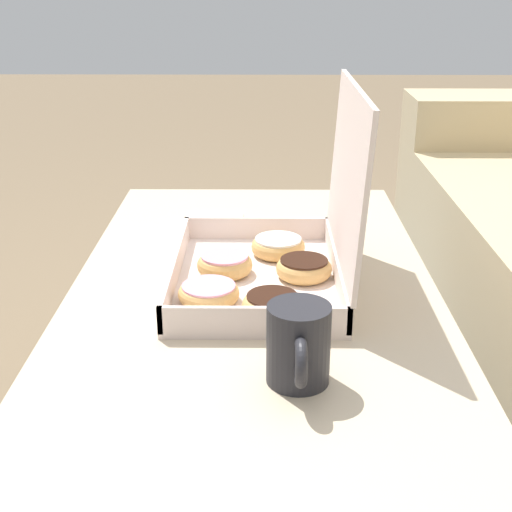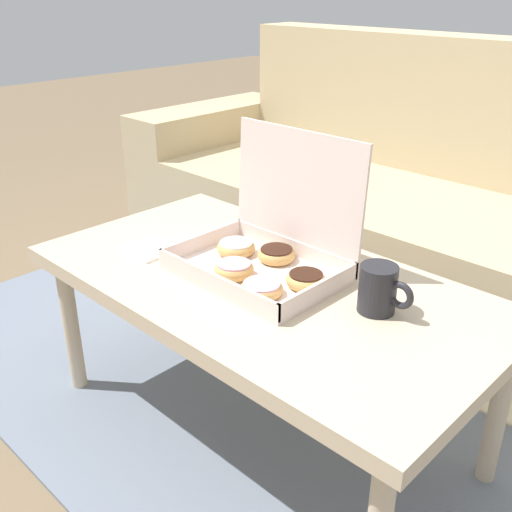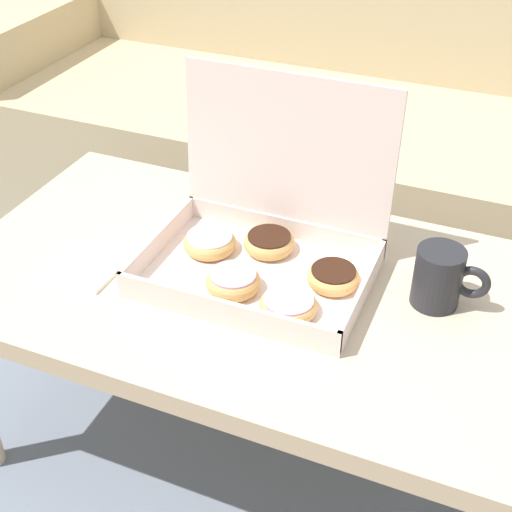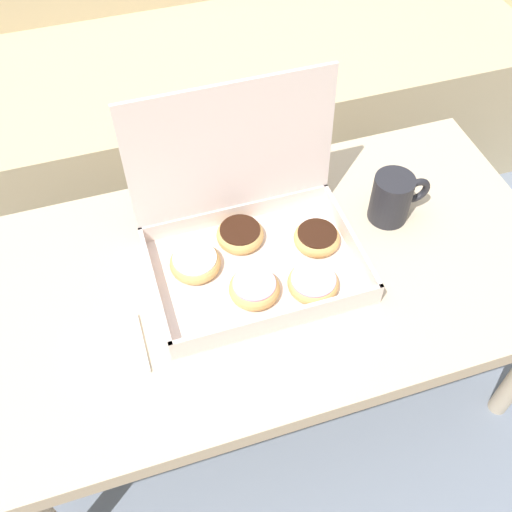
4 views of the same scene
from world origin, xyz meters
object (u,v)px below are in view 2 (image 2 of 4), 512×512
coffee_mug (379,289)px  pastry_box (267,250)px  couch (443,229)px  coffee_table (262,294)px

coffee_mug → pastry_box: bearing=-175.6°
pastry_box → coffee_mug: bearing=4.4°
couch → coffee_table: bearing=-90.0°
coffee_table → pastry_box: bearing=116.7°
pastry_box → coffee_mug: (0.31, 0.02, -0.00)m
couch → coffee_table: couch is taller
coffee_table → pastry_box: size_ratio=2.90×
pastry_box → coffee_table: bearing=-63.3°
couch → coffee_table: 0.92m
couch → pastry_box: 0.90m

